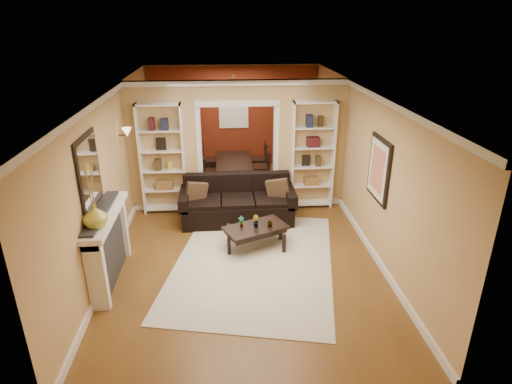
{
  "coord_description": "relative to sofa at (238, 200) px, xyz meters",
  "views": [
    {
      "loc": [
        -0.31,
        -7.4,
        3.88
      ],
      "look_at": [
        0.22,
        -0.8,
        1.13
      ],
      "focal_mm": 30.0,
      "sensor_mm": 36.0,
      "label": 1
    }
  ],
  "objects": [
    {
      "name": "bookshelf_left",
      "position": [
        -1.5,
        0.58,
        0.7
      ],
      "size": [
        0.9,
        0.3,
        2.3
      ],
      "primitive_type": "cube",
      "color": "white",
      "rests_on": "floor"
    },
    {
      "name": "red_back_panel",
      "position": [
        0.05,
        3.52,
        0.87
      ],
      "size": [
        4.44,
        0.04,
        2.64
      ],
      "primitive_type": "cube",
      "color": "maroon",
      "rests_on": "floor"
    },
    {
      "name": "wall_right",
      "position": [
        2.3,
        -0.45,
        0.9
      ],
      "size": [
        0.0,
        8.0,
        8.0
      ],
      "primitive_type": "plane",
      "rotation": [
        1.57,
        0.0,
        -1.57
      ],
      "color": "tan",
      "rests_on": "ground"
    },
    {
      "name": "dining_window",
      "position": [
        0.05,
        3.48,
        1.1
      ],
      "size": [
        0.78,
        0.03,
        0.98
      ],
      "primitive_type": "cube",
      "color": "#8CA5CC",
      "rests_on": "wall_back"
    },
    {
      "name": "wall_back",
      "position": [
        0.05,
        3.55,
        0.9
      ],
      "size": [
        8.0,
        0.0,
        8.0
      ],
      "primitive_type": "plane",
      "rotation": [
        1.57,
        0.0,
        0.0
      ],
      "color": "tan",
      "rests_on": "ground"
    },
    {
      "name": "dining_chair_se",
      "position": [
        0.57,
        2.55,
        0.01
      ],
      "size": [
        0.52,
        0.52,
        0.91
      ],
      "primitive_type": "cube",
      "rotation": [
        0.0,
        0.0,
        -1.41
      ],
      "color": "black",
      "rests_on": "floor"
    },
    {
      "name": "fireplace",
      "position": [
        -2.04,
        -1.95,
        0.13
      ],
      "size": [
        0.32,
        1.7,
        1.16
      ],
      "primitive_type": "cube",
      "color": "white",
      "rests_on": "floor"
    },
    {
      "name": "plant_right",
      "position": [
        0.53,
        -1.11,
        0.05
      ],
      "size": [
        0.11,
        0.11,
        0.17
      ],
      "primitive_type": "imported",
      "rotation": [
        0.0,
        0.0,
        4.5
      ],
      "color": "#336626",
      "rests_on": "coffee_table"
    },
    {
      "name": "ceiling",
      "position": [
        0.05,
        -0.45,
        2.25
      ],
      "size": [
        8.0,
        8.0,
        0.0
      ],
      "primitive_type": "plane",
      "rotation": [
        3.14,
        0.0,
        0.0
      ],
      "color": "white",
      "rests_on": "ground"
    },
    {
      "name": "wall_sconce",
      "position": [
        -2.1,
        0.1,
        1.38
      ],
      "size": [
        0.18,
        0.18,
        0.22
      ],
      "primitive_type": "cube",
      "color": "#FFE0A5",
      "rests_on": "wall_left"
    },
    {
      "name": "floor",
      "position": [
        0.05,
        -0.45,
        -0.45
      ],
      "size": [
        8.0,
        8.0,
        0.0
      ],
      "primitive_type": "plane",
      "color": "brown",
      "rests_on": "ground"
    },
    {
      "name": "dining_table",
      "position": [
        0.02,
        2.25,
        -0.17
      ],
      "size": [
        1.58,
        0.88,
        0.56
      ],
      "primitive_type": "imported",
      "rotation": [
        0.0,
        0.0,
        1.57
      ],
      "color": "black",
      "rests_on": "floor"
    },
    {
      "name": "wall_left",
      "position": [
        -2.2,
        -0.45,
        0.9
      ],
      "size": [
        0.0,
        8.0,
        8.0
      ],
      "primitive_type": "plane",
      "rotation": [
        1.57,
        0.0,
        1.57
      ],
      "color": "tan",
      "rests_on": "ground"
    },
    {
      "name": "chandelier",
      "position": [
        0.05,
        2.25,
        1.57
      ],
      "size": [
        0.5,
        0.5,
        0.3
      ],
      "primitive_type": "cube",
      "color": "#3F321C",
      "rests_on": "ceiling"
    },
    {
      "name": "dining_chair_sw",
      "position": [
        -0.53,
        2.55,
        0.01
      ],
      "size": [
        0.59,
        0.59,
        0.91
      ],
      "primitive_type": "cube",
      "rotation": [
        0.0,
        0.0,
        1.96
      ],
      "color": "black",
      "rests_on": "floor"
    },
    {
      "name": "area_rug",
      "position": [
        0.2,
        -1.62,
        -0.44
      ],
      "size": [
        3.29,
        4.09,
        0.01
      ],
      "primitive_type": "cube",
      "rotation": [
        0.0,
        0.0,
        -0.21
      ],
      "color": "beige",
      "rests_on": "floor"
    },
    {
      "name": "framed_art",
      "position": [
        2.26,
        -1.45,
        1.1
      ],
      "size": [
        0.04,
        0.85,
        1.05
      ],
      "primitive_type": "cube",
      "color": "black",
      "rests_on": "wall_right"
    },
    {
      "name": "dining_chair_ne",
      "position": [
        0.57,
        1.95,
        0.0
      ],
      "size": [
        0.48,
        0.48,
        0.9
      ],
      "primitive_type": "cube",
      "rotation": [
        0.0,
        0.0,
        -1.66
      ],
      "color": "black",
      "rests_on": "floor"
    },
    {
      "name": "pillow_right",
      "position": [
        0.81,
        -0.02,
        0.21
      ],
      "size": [
        0.46,
        0.24,
        0.44
      ],
      "primitive_type": "cube",
      "rotation": [
        0.0,
        0.0,
        -0.28
      ],
      "color": "brown",
      "rests_on": "sofa"
    },
    {
      "name": "dining_chair_nw",
      "position": [
        -0.53,
        1.95,
        -0.07
      ],
      "size": [
        0.47,
        0.47,
        0.75
      ],
      "primitive_type": "cube",
      "rotation": [
        0.0,
        0.0,
        1.25
      ],
      "color": "black",
      "rests_on": "floor"
    },
    {
      "name": "plant_left",
      "position": [
        0.02,
        -1.11,
        0.07
      ],
      "size": [
        0.13,
        0.1,
        0.21
      ],
      "primitive_type": "imported",
      "rotation": [
        0.0,
        0.0,
        0.27
      ],
      "color": "#336626",
      "rests_on": "coffee_table"
    },
    {
      "name": "plant_center",
      "position": [
        0.27,
        -1.11,
        0.07
      ],
      "size": [
        0.14,
        0.15,
        0.22
      ],
      "primitive_type": "imported",
      "rotation": [
        0.0,
        0.0,
        2.09
      ],
      "color": "#336626",
      "rests_on": "coffee_table"
    },
    {
      "name": "coffee_table",
      "position": [
        0.27,
        -1.11,
        -0.24
      ],
      "size": [
        1.23,
        0.98,
        0.41
      ],
      "primitive_type": "cube",
      "rotation": [
        0.0,
        0.0,
        0.42
      ],
      "color": "black",
      "rests_on": "floor"
    },
    {
      "name": "sofa",
      "position": [
        0.0,
        0.0,
        0.0
      ],
      "size": [
        2.29,
        0.99,
        0.89
      ],
      "primitive_type": "cube",
      "color": "black",
      "rests_on": "floor"
    },
    {
      "name": "wall_front",
      "position": [
        0.05,
        -4.45,
        0.9
      ],
      "size": [
        8.0,
        0.0,
        8.0
      ],
      "primitive_type": "plane",
      "rotation": [
        -1.57,
        0.0,
        0.0
      ],
      "color": "tan",
      "rests_on": "ground"
    },
    {
      "name": "bookshelf_right",
      "position": [
        1.6,
        0.58,
        0.7
      ],
      "size": [
        0.9,
        0.3,
        2.3
      ],
      "primitive_type": "cube",
      "color": "white",
      "rests_on": "floor"
    },
    {
      "name": "partition_wall",
      "position": [
        0.05,
        0.75,
        0.9
      ],
      "size": [
        4.5,
        0.15,
        2.7
      ],
      "primitive_type": "cube",
      "color": "tan",
      "rests_on": "floor"
    },
    {
      "name": "mirror",
      "position": [
        -2.18,
        -1.95,
        1.35
      ],
      "size": [
        0.03,
        0.95,
        1.1
      ],
      "primitive_type": "cube",
      "color": "silver",
      "rests_on": "wall_left"
    },
    {
      "name": "vase",
      "position": [
        -2.04,
        -2.41,
        0.89
      ],
      "size": [
        0.39,
        0.39,
        0.35
      ],
      "primitive_type": "imported",
      "rotation": [
        0.0,
        0.0,
        0.17
      ],
      "color": "gold",
      "rests_on": "fireplace"
    },
    {
      "name": "pillow_left",
      "position": [
        -0.81,
        -0.02,
        0.2
      ],
      "size": [
        0.43,
        0.25,
        0.41
      ],
      "primitive_type": "cube",
      "rotation": [
        0.0,
        0.0,
        0.35
      ],
      "color": "brown",
      "rests_on": "sofa"
    }
  ]
}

